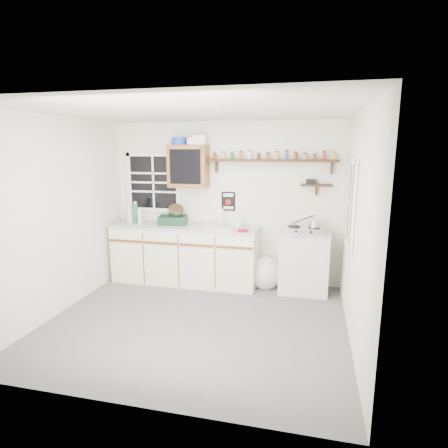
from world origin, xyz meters
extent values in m
cube|color=#555558|center=(0.00, 0.00, -0.01)|extent=(3.60, 3.20, 0.02)
cube|color=silver|center=(0.00, 0.00, 2.51)|extent=(3.60, 3.20, 0.02)
cube|color=beige|center=(-1.81, 0.00, 1.25)|extent=(0.02, 3.20, 2.50)
cube|color=beige|center=(1.81, 0.00, 1.25)|extent=(0.02, 3.20, 2.50)
cube|color=beige|center=(0.00, 1.61, 1.25)|extent=(3.60, 0.02, 2.50)
cube|color=beige|center=(0.00, -1.61, 1.25)|extent=(3.60, 0.02, 2.50)
cube|color=beige|center=(-0.58, 1.30, 0.44)|extent=(2.27, 0.60, 0.88)
cube|color=#A1A4A9|center=(-0.58, 1.30, 0.90)|extent=(2.31, 0.62, 0.04)
cube|color=brown|center=(-1.44, 0.99, 0.70)|extent=(0.53, 0.02, 0.03)
cube|color=brown|center=(-0.87, 0.99, 0.70)|extent=(0.53, 0.02, 0.03)
cube|color=brown|center=(-0.30, 0.99, 0.70)|extent=(0.53, 0.02, 0.03)
cube|color=brown|center=(0.27, 0.99, 0.70)|extent=(0.53, 0.02, 0.03)
cube|color=silver|center=(1.25, 1.33, 0.44)|extent=(0.70, 0.55, 0.88)
cube|color=#A1A4A9|center=(1.25, 1.33, 0.90)|extent=(0.73, 0.57, 0.03)
cube|color=silver|center=(-0.05, 1.30, 0.93)|extent=(0.52, 0.44, 0.03)
cylinder|color=silver|center=(0.00, 1.46, 1.06)|extent=(0.02, 0.02, 0.28)
cylinder|color=silver|center=(0.00, 1.40, 1.19)|extent=(0.02, 0.14, 0.02)
cube|color=brown|center=(-0.55, 1.45, 1.82)|extent=(0.60, 0.30, 0.65)
cube|color=black|center=(-0.55, 1.29, 1.82)|extent=(0.48, 0.02, 0.52)
cylinder|color=#17399B|center=(-0.69, 1.45, 2.21)|extent=(0.24, 0.24, 0.11)
cube|color=silver|center=(-0.36, 1.45, 2.22)|extent=(0.18, 0.15, 0.14)
cylinder|color=silver|center=(-0.49, 1.40, 2.20)|extent=(0.12, 0.12, 0.10)
cube|color=black|center=(0.73, 1.51, 1.92)|extent=(1.91, 0.18, 0.04)
cube|color=black|center=(-0.13, 1.55, 1.82)|extent=(0.03, 0.10, 0.18)
cube|color=black|center=(1.58, 1.55, 1.82)|extent=(0.03, 0.10, 0.18)
cylinder|color=red|center=(-0.15, 1.51, 1.98)|extent=(0.05, 0.05, 0.08)
cylinder|color=black|center=(-0.15, 1.51, 2.02)|extent=(0.05, 0.05, 0.02)
cylinder|color=gold|center=(-0.02, 1.51, 1.99)|extent=(0.05, 0.05, 0.10)
cylinder|color=black|center=(-0.02, 1.51, 2.04)|extent=(0.04, 0.04, 0.02)
cylinder|color=#267226|center=(0.12, 1.51, 1.98)|extent=(0.05, 0.05, 0.08)
cylinder|color=black|center=(0.12, 1.51, 2.03)|extent=(0.05, 0.05, 0.02)
cylinder|color=#99591E|center=(0.25, 1.51, 1.99)|extent=(0.04, 0.04, 0.10)
cylinder|color=black|center=(0.25, 1.51, 2.05)|extent=(0.04, 0.04, 0.02)
cylinder|color=silver|center=(0.39, 1.51, 2.00)|extent=(0.05, 0.05, 0.12)
cylinder|color=black|center=(0.39, 1.51, 2.06)|extent=(0.05, 0.05, 0.02)
cylinder|color=#4C2614|center=(0.52, 1.51, 1.97)|extent=(0.05, 0.05, 0.07)
cylinder|color=black|center=(0.52, 1.51, 2.02)|extent=(0.05, 0.05, 0.02)
cylinder|color=#B24C19|center=(0.66, 1.51, 1.98)|extent=(0.06, 0.06, 0.09)
cylinder|color=black|center=(0.66, 1.51, 2.04)|extent=(0.05, 0.05, 0.02)
cylinder|color=gold|center=(0.79, 1.51, 1.99)|extent=(0.05, 0.05, 0.10)
cylinder|color=black|center=(0.79, 1.51, 2.05)|extent=(0.04, 0.04, 0.02)
cylinder|color=#334C8C|center=(0.93, 1.51, 2.00)|extent=(0.05, 0.05, 0.12)
cylinder|color=black|center=(0.93, 1.51, 2.06)|extent=(0.04, 0.04, 0.02)
cylinder|color=maroon|center=(1.06, 1.51, 1.99)|extent=(0.06, 0.06, 0.10)
cylinder|color=black|center=(1.06, 1.51, 2.04)|extent=(0.05, 0.05, 0.02)
cylinder|color=#BF8C3F|center=(1.20, 1.51, 1.98)|extent=(0.06, 0.06, 0.08)
cylinder|color=black|center=(1.20, 1.51, 2.03)|extent=(0.05, 0.05, 0.02)
cylinder|color=brown|center=(1.33, 1.51, 1.97)|extent=(0.05, 0.05, 0.07)
cylinder|color=black|center=(1.33, 1.51, 2.02)|extent=(0.04, 0.04, 0.02)
cylinder|color=red|center=(1.47, 1.51, 1.99)|extent=(0.05, 0.05, 0.11)
cylinder|color=black|center=(1.47, 1.51, 2.06)|extent=(0.04, 0.04, 0.02)
cylinder|color=gold|center=(1.60, 1.51, 1.99)|extent=(0.05, 0.05, 0.10)
cylinder|color=black|center=(1.60, 1.51, 2.04)|extent=(0.04, 0.04, 0.02)
cube|color=black|center=(1.38, 1.52, 1.57)|extent=(0.45, 0.15, 0.03)
cube|color=black|center=(1.38, 1.56, 1.49)|extent=(0.03, 0.08, 0.14)
cube|color=black|center=(1.30, 1.52, 1.62)|extent=(0.14, 0.10, 0.07)
cube|color=black|center=(0.05, 1.59, 1.28)|extent=(0.22, 0.01, 0.30)
cube|color=white|center=(0.05, 1.58, 1.38)|extent=(0.16, 0.00, 0.05)
cylinder|color=#A50C0C|center=(0.05, 1.58, 1.27)|extent=(0.09, 0.01, 0.09)
cube|color=white|center=(0.05, 1.58, 1.18)|extent=(0.16, 0.00, 0.04)
cube|color=black|center=(-1.20, 1.59, 1.55)|extent=(0.85, 0.02, 0.90)
cube|color=white|center=(-1.20, 1.59, 1.55)|extent=(0.93, 0.03, 0.98)
cube|color=black|center=(1.79, 0.55, 1.45)|extent=(0.02, 0.70, 1.00)
cube|color=white|center=(1.79, 0.55, 1.45)|extent=(0.03, 0.78, 1.08)
cylinder|color=#A9BFC6|center=(-1.50, 1.29, 1.03)|extent=(0.09, 0.09, 0.23)
cylinder|color=silver|center=(-1.50, 1.29, 1.16)|extent=(0.05, 0.05, 0.03)
cylinder|color=#226839|center=(-1.42, 1.33, 1.08)|extent=(0.08, 0.08, 0.32)
cylinder|color=silver|center=(-1.42, 1.33, 1.25)|extent=(0.04, 0.04, 0.03)
cylinder|color=#A9BFC6|center=(-1.31, 1.25, 1.04)|extent=(0.07, 0.07, 0.24)
cylinder|color=silver|center=(-1.31, 1.25, 1.17)|extent=(0.04, 0.04, 0.03)
cube|color=black|center=(-0.80, 1.37, 0.98)|extent=(0.49, 0.41, 0.13)
cylinder|color=silver|center=(-0.75, 1.37, 1.11)|extent=(0.35, 0.36, 0.26)
imported|color=silver|center=(0.24, 1.39, 1.03)|extent=(0.12, 0.12, 0.21)
cube|color=maroon|center=(0.38, 1.10, 0.93)|extent=(0.18, 0.16, 0.02)
cube|color=silver|center=(1.23, 1.31, 0.95)|extent=(0.58, 0.32, 0.07)
cylinder|color=black|center=(1.09, 1.31, 0.99)|extent=(0.17, 0.17, 0.01)
cylinder|color=black|center=(1.38, 1.31, 0.99)|extent=(0.17, 0.17, 0.01)
cylinder|color=silver|center=(1.38, 1.31, 1.03)|extent=(0.17, 0.17, 0.10)
cylinder|color=black|center=(1.21, 1.39, 1.08)|extent=(0.32, 0.11, 0.17)
ellipsoid|color=silver|center=(0.68, 1.37, 0.22)|extent=(0.46, 0.42, 0.48)
cone|color=silver|center=(0.70, 1.37, 0.44)|extent=(0.13, 0.13, 0.13)
camera|label=1|loc=(1.31, -4.09, 2.10)|focal=30.00mm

